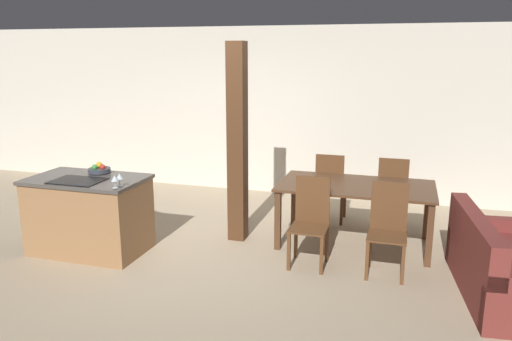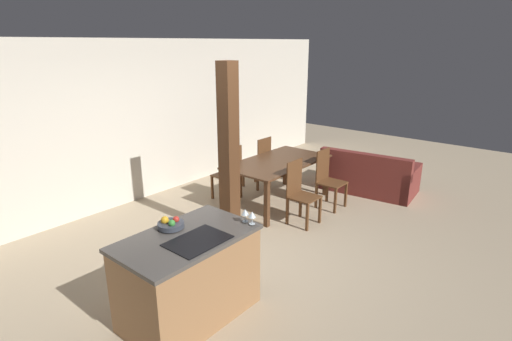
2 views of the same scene
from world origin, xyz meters
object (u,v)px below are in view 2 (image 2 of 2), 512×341
dining_chair_near_left (300,192)px  timber_post (229,154)px  kitchen_island (189,277)px  wine_glass_middle (245,212)px  fruit_bowl (171,224)px  dining_chair_far_left (230,172)px  dining_chair_near_right (328,178)px  couch (369,177)px  dining_table (278,166)px  dining_chair_far_right (260,162)px  wine_glass_near (252,215)px

dining_chair_near_left → timber_post: bearing=153.9°
kitchen_island → wine_glass_middle: wine_glass_middle is taller
fruit_bowl → dining_chair_far_left: fruit_bowl is taller
dining_chair_near_right → dining_chair_far_left: bearing=119.5°
fruit_bowl → couch: fruit_bowl is taller
couch → wine_glass_middle: bearing=89.5°
kitchen_island → wine_glass_middle: 0.84m
dining_chair_near_left → dining_table: bearing=60.5°
kitchen_island → dining_chair_far_right: dining_chair_far_right is taller
kitchen_island → dining_chair_far_left: dining_chair_far_left is taller
dining_table → kitchen_island: bearing=-159.1°
dining_chair_far_left → kitchen_island: bearing=36.1°
wine_glass_near → timber_post: bearing=52.0°
kitchen_island → fruit_bowl: bearing=87.3°
kitchen_island → fruit_bowl: size_ratio=5.08×
wine_glass_middle → dining_chair_far_left: wine_glass_middle is taller
dining_table → couch: 1.86m
couch → timber_post: bearing=70.0°
fruit_bowl → couch: (4.48, -0.06, -0.67)m
wine_glass_middle → dining_chair_far_left: size_ratio=0.14×
wine_glass_middle → dining_chair_near_right: size_ratio=0.14×
kitchen_island → fruit_bowl: 0.55m
wine_glass_near → dining_chair_far_right: size_ratio=0.14×
wine_glass_near → wine_glass_middle: 0.09m
fruit_bowl → wine_glass_middle: bearing=-39.7°
fruit_bowl → dining_chair_far_right: bearing=25.7°
dining_chair_near_left → couch: dining_chair_near_left is taller
kitchen_island → dining_chair_far_right: 3.83m
dining_chair_near_right → dining_table: bearing=119.5°
dining_table → dining_chair_far_left: dining_chair_far_left is taller
wine_glass_near → couch: size_ratio=0.08×
dining_table → dining_chair_near_right: size_ratio=1.89×
fruit_bowl → dining_chair_near_right: size_ratio=0.27×
kitchen_island → timber_post: (1.53, 0.89, 0.76)m
kitchen_island → dining_chair_far_left: bearing=36.1°
couch → dining_chair_near_left: bearing=77.2°
dining_chair_far_right → couch: dining_chair_far_right is taller
kitchen_island → timber_post: size_ratio=0.55×
dining_chair_near_left → kitchen_island: bearing=-171.1°
wine_glass_middle → timber_post: timber_post is taller
dining_chair_far_right → timber_post: bearing=27.7°
couch → dining_chair_far_left: bearing=43.1°
dining_chair_near_right → dining_chair_far_right: 1.45m
dining_chair_far_right → dining_chair_near_left: bearing=60.5°
dining_chair_far_right → timber_post: timber_post is taller
wine_glass_middle → dining_chair_near_right: wine_glass_middle is taller
kitchen_island → wine_glass_near: (0.58, -0.32, 0.55)m
wine_glass_near → dining_table: wine_glass_near is taller
wine_glass_middle → dining_chair_far_left: 2.90m
wine_glass_near → wine_glass_middle: size_ratio=1.00×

